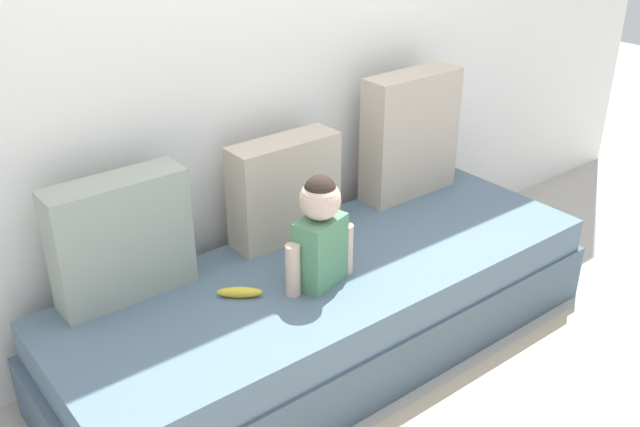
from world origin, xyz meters
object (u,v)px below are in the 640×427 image
(couch, at_px, (331,308))
(throw_pillow_center, at_px, (285,189))
(throw_pillow_left, at_px, (121,239))
(banana, at_px, (240,292))
(throw_pillow_right, at_px, (410,135))
(toddler, at_px, (320,231))

(couch, height_order, throw_pillow_center, throw_pillow_center)
(throw_pillow_left, bearing_deg, banana, -41.44)
(couch, height_order, throw_pillow_left, throw_pillow_left)
(throw_pillow_left, distance_m, banana, 0.47)
(couch, xyz_separation_m, throw_pillow_left, (-0.72, 0.31, 0.44))
(banana, bearing_deg, throw_pillow_right, 13.77)
(banana, bearing_deg, throw_pillow_center, 34.16)
(throw_pillow_left, bearing_deg, couch, -23.26)
(throw_pillow_center, relative_size, throw_pillow_right, 0.81)
(couch, bearing_deg, throw_pillow_center, 90.00)
(couch, distance_m, throw_pillow_right, 0.94)
(toddler, bearing_deg, throw_pillow_left, 147.70)
(throw_pillow_right, xyz_separation_m, toddler, (-0.84, -0.39, -0.07))
(couch, xyz_separation_m, throw_pillow_right, (0.72, 0.31, 0.50))
(throw_pillow_right, relative_size, toddler, 1.31)
(throw_pillow_left, relative_size, throw_pillow_right, 0.85)
(throw_pillow_right, height_order, banana, throw_pillow_right)
(banana, bearing_deg, toddler, -20.02)
(throw_pillow_left, distance_m, throw_pillow_right, 1.45)
(throw_pillow_left, height_order, throw_pillow_right, throw_pillow_right)
(throw_pillow_left, height_order, banana, throw_pillow_left)
(throw_pillow_right, bearing_deg, throw_pillow_left, 180.00)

